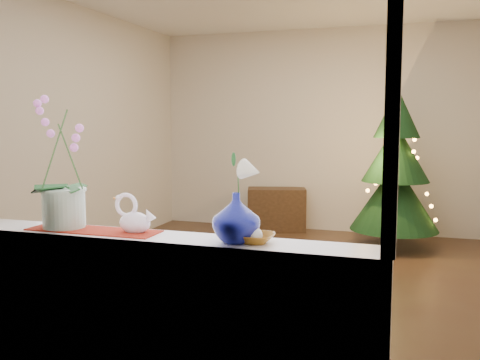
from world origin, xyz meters
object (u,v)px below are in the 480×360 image
object	(u,v)px
side_table	(277,210)
xmas_tree	(395,169)
orchid_pot	(62,162)
paperweight	(254,235)
swan	(135,214)
amber_dish	(255,239)
blue_vase	(236,214)

from	to	relation	value
side_table	xmas_tree	bearing A→B (deg)	-34.45
orchid_pot	paperweight	world-z (taller)	orchid_pot
orchid_pot	swan	xyz separation A→B (m)	(0.41, 0.01, -0.25)
swan	xmas_tree	xyz separation A→B (m)	(1.12, 4.08, -0.09)
paperweight	amber_dish	world-z (taller)	paperweight
paperweight	orchid_pot	bearing A→B (deg)	178.09
orchid_pot	xmas_tree	xyz separation A→B (m)	(1.53, 4.09, -0.34)
paperweight	side_table	bearing A→B (deg)	102.91
blue_vase	xmas_tree	world-z (taller)	xmas_tree
amber_dish	side_table	world-z (taller)	amber_dish
swan	xmas_tree	distance (m)	4.23
xmas_tree	amber_dish	bearing A→B (deg)	-96.72
paperweight	side_table	world-z (taller)	paperweight
orchid_pot	side_table	bearing A→B (deg)	90.21
swan	paperweight	world-z (taller)	swan
xmas_tree	side_table	xyz separation A→B (m)	(-1.55, 0.52, -0.64)
amber_dish	blue_vase	bearing A→B (deg)	-171.89
xmas_tree	side_table	bearing A→B (deg)	161.47
paperweight	xmas_tree	size ratio (longest dim) A/B	0.04
swan	side_table	bearing A→B (deg)	85.22
swan	blue_vase	bearing A→B (deg)	-13.57
amber_dish	xmas_tree	size ratio (longest dim) A/B	0.08
blue_vase	paperweight	xyz separation A→B (m)	(0.09, -0.01, -0.09)
orchid_pot	side_table	distance (m)	4.71
orchid_pot	swan	bearing A→B (deg)	0.87
amber_dish	side_table	size ratio (longest dim) A/B	0.20
xmas_tree	side_table	distance (m)	1.75
orchid_pot	xmas_tree	bearing A→B (deg)	69.50
side_table	paperweight	bearing A→B (deg)	-93.01
swan	amber_dish	size ratio (longest dim) A/B	1.46
orchid_pot	paperweight	distance (m)	1.09
xmas_tree	paperweight	bearing A→B (deg)	-96.66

